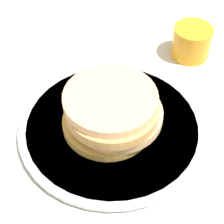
% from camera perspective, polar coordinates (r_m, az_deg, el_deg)
% --- Properties ---
extents(ground_plane, '(4.00, 4.00, 0.00)m').
position_cam_1_polar(ground_plane, '(0.58, -1.66, -2.95)').
color(ground_plane, '#BCB7AD').
extents(plate, '(0.29, 0.29, 0.01)m').
position_cam_1_polar(plate, '(0.58, 0.00, -2.17)').
color(plate, silver).
rests_on(plate, ground_plane).
extents(pancake_stack, '(0.15, 0.15, 0.06)m').
position_cam_1_polar(pancake_stack, '(0.55, -0.02, 0.13)').
color(pancake_stack, '#BE9644').
rests_on(pancake_stack, plate).
extents(juice_glass, '(0.07, 0.07, 0.06)m').
position_cam_1_polar(juice_glass, '(0.71, 12.02, 10.42)').
color(juice_glass, orange).
rests_on(juice_glass, ground_plane).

